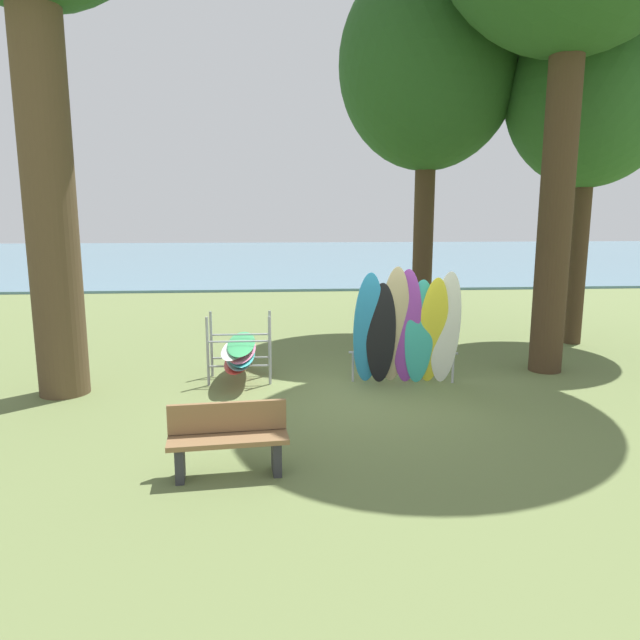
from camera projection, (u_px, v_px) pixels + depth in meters
name	position (u px, v px, depth m)	size (l,w,h in m)	color
ground_plane	(371.00, 398.00, 9.79)	(80.00, 80.00, 0.00)	olive
lake_water	(299.00, 256.00, 40.57)	(80.00, 36.00, 0.10)	slate
tree_mid_behind	(592.00, 90.00, 12.86)	(3.73, 3.73, 7.90)	#42301E
tree_far_left_back	(429.00, 67.00, 13.64)	(4.22, 4.22, 8.89)	#42301E
leaning_board_pile	(407.00, 330.00, 10.27)	(1.97, 0.73, 2.18)	#2D8ED1
board_storage_rack	(240.00, 351.00, 10.73)	(1.15, 2.13, 1.25)	#9EA0A5
park_bench	(228.00, 438.00, 6.87)	(1.43, 0.54, 0.85)	#2D2D33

